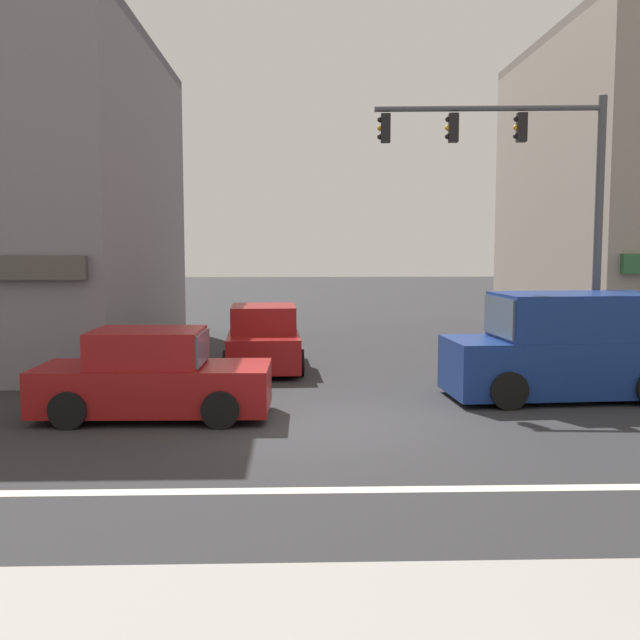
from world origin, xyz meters
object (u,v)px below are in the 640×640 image
(van_parked_curbside, at_px, (567,349))
(traffic_light_mast, at_px, (538,187))
(sedan_waiting_far, at_px, (153,378))
(sedan_approaching_near, at_px, (264,340))

(van_parked_curbside, bearing_deg, traffic_light_mast, 100.61)
(sedan_waiting_far, bearing_deg, van_parked_curbside, 10.24)
(traffic_light_mast, xyz_separation_m, sedan_waiting_far, (-7.72, -2.79, -3.59))
(traffic_light_mast, height_order, van_parked_curbside, traffic_light_mast)
(traffic_light_mast, bearing_deg, sedan_approaching_near, 156.90)
(traffic_light_mast, bearing_deg, van_parked_curbside, -79.39)
(van_parked_curbside, height_order, sedan_approaching_near, van_parked_curbside)
(traffic_light_mast, relative_size, sedan_waiting_far, 1.50)
(traffic_light_mast, relative_size, van_parked_curbside, 1.31)
(sedan_waiting_far, bearing_deg, sedan_approaching_near, 71.97)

